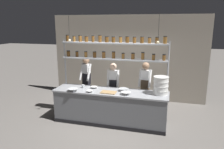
{
  "coord_description": "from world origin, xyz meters",
  "views": [
    {
      "loc": [
        1.55,
        -5.43,
        2.71
      ],
      "look_at": [
        -0.0,
        0.2,
        1.33
      ],
      "focal_mm": 35.0,
      "sensor_mm": 36.0,
      "label": 1
    }
  ],
  "objects_px": {
    "container_stack": "(161,85)",
    "serving_cup_front": "(83,86)",
    "chef_right": "(145,86)",
    "prep_bowl_near_right": "(73,90)",
    "spice_shelf_unit": "(113,52)",
    "prep_bowl_center_front": "(124,90)",
    "chef_center": "(113,85)",
    "cutting_board": "(109,92)",
    "prep_bowl_far_left": "(94,87)",
    "prep_bowl_near_left": "(126,93)",
    "chef_left": "(86,79)",
    "prep_bowl_center_back": "(90,91)"
  },
  "relations": [
    {
      "from": "spice_shelf_unit",
      "to": "container_stack",
      "type": "bearing_deg",
      "value": -11.0
    },
    {
      "from": "chef_center",
      "to": "prep_bowl_near_left",
      "type": "relative_size",
      "value": 6.09
    },
    {
      "from": "chef_left",
      "to": "serving_cup_front",
      "type": "relative_size",
      "value": 19.21
    },
    {
      "from": "serving_cup_front",
      "to": "prep_bowl_center_back",
      "type": "bearing_deg",
      "value": -45.72
    },
    {
      "from": "prep_bowl_center_front",
      "to": "prep_bowl_center_back",
      "type": "xyz_separation_m",
      "value": [
        -0.85,
        -0.34,
        -0.01
      ]
    },
    {
      "from": "cutting_board",
      "to": "serving_cup_front",
      "type": "height_order",
      "value": "serving_cup_front"
    },
    {
      "from": "prep_bowl_center_front",
      "to": "prep_bowl_near_left",
      "type": "bearing_deg",
      "value": -67.07
    },
    {
      "from": "chef_right",
      "to": "prep_bowl_near_right",
      "type": "relative_size",
      "value": 5.8
    },
    {
      "from": "container_stack",
      "to": "serving_cup_front",
      "type": "bearing_deg",
      "value": 179.69
    },
    {
      "from": "chef_right",
      "to": "container_stack",
      "type": "relative_size",
      "value": 3.47
    },
    {
      "from": "serving_cup_front",
      "to": "prep_bowl_center_front",
      "type": "bearing_deg",
      "value": 0.37
    },
    {
      "from": "spice_shelf_unit",
      "to": "serving_cup_front",
      "type": "bearing_deg",
      "value": -163.23
    },
    {
      "from": "spice_shelf_unit",
      "to": "prep_bowl_far_left",
      "type": "xyz_separation_m",
      "value": [
        -0.5,
        -0.21,
        -1.0
      ]
    },
    {
      "from": "chef_left",
      "to": "prep_bowl_near_right",
      "type": "relative_size",
      "value": 6.04
    },
    {
      "from": "container_stack",
      "to": "prep_bowl_center_back",
      "type": "relative_size",
      "value": 2.66
    },
    {
      "from": "cutting_board",
      "to": "prep_bowl_far_left",
      "type": "height_order",
      "value": "prep_bowl_far_left"
    },
    {
      "from": "chef_right",
      "to": "prep_bowl_center_back",
      "type": "distance_m",
      "value": 1.65
    },
    {
      "from": "chef_right",
      "to": "prep_bowl_near_left",
      "type": "distance_m",
      "value": 0.97
    },
    {
      "from": "chef_left",
      "to": "cutting_board",
      "type": "distance_m",
      "value": 1.42
    },
    {
      "from": "chef_left",
      "to": "chef_center",
      "type": "distance_m",
      "value": 0.96
    },
    {
      "from": "spice_shelf_unit",
      "to": "prep_bowl_near_right",
      "type": "xyz_separation_m",
      "value": [
        -0.96,
        -0.62,
        -0.98
      ]
    },
    {
      "from": "prep_bowl_far_left",
      "to": "serving_cup_front",
      "type": "bearing_deg",
      "value": -173.81
    },
    {
      "from": "container_stack",
      "to": "cutting_board",
      "type": "distance_m",
      "value": 1.36
    },
    {
      "from": "prep_bowl_center_back",
      "to": "prep_bowl_near_left",
      "type": "bearing_deg",
      "value": 3.64
    },
    {
      "from": "prep_bowl_center_front",
      "to": "serving_cup_front",
      "type": "height_order",
      "value": "serving_cup_front"
    },
    {
      "from": "cutting_board",
      "to": "serving_cup_front",
      "type": "bearing_deg",
      "value": 163.43
    },
    {
      "from": "chef_right",
      "to": "container_stack",
      "type": "xyz_separation_m",
      "value": [
        0.47,
        -0.63,
        0.22
      ]
    },
    {
      "from": "prep_bowl_near_left",
      "to": "serving_cup_front",
      "type": "height_order",
      "value": "serving_cup_front"
    },
    {
      "from": "prep_bowl_near_right",
      "to": "prep_bowl_near_left",
      "type": "bearing_deg",
      "value": 3.9
    },
    {
      "from": "chef_right",
      "to": "serving_cup_front",
      "type": "height_order",
      "value": "chef_right"
    },
    {
      "from": "prep_bowl_far_left",
      "to": "prep_bowl_near_right",
      "type": "bearing_deg",
      "value": -138.33
    },
    {
      "from": "chef_left",
      "to": "prep_bowl_near_left",
      "type": "xyz_separation_m",
      "value": [
        1.49,
        -1.01,
        -0.03
      ]
    },
    {
      "from": "prep_bowl_near_left",
      "to": "prep_bowl_near_right",
      "type": "bearing_deg",
      "value": -176.1
    },
    {
      "from": "serving_cup_front",
      "to": "chef_right",
      "type": "bearing_deg",
      "value": 20.12
    },
    {
      "from": "chef_center",
      "to": "prep_bowl_center_back",
      "type": "height_order",
      "value": "chef_center"
    },
    {
      "from": "prep_bowl_center_front",
      "to": "prep_bowl_near_right",
      "type": "distance_m",
      "value": 1.37
    },
    {
      "from": "cutting_board",
      "to": "prep_bowl_near_left",
      "type": "distance_m",
      "value": 0.47
    },
    {
      "from": "prep_bowl_near_right",
      "to": "container_stack",
      "type": "bearing_deg",
      "value": 8.94
    },
    {
      "from": "chef_center",
      "to": "chef_right",
      "type": "height_order",
      "value": "chef_right"
    },
    {
      "from": "prep_bowl_near_right",
      "to": "prep_bowl_center_back",
      "type": "bearing_deg",
      "value": 4.44
    },
    {
      "from": "prep_bowl_near_right",
      "to": "serving_cup_front",
      "type": "relative_size",
      "value": 3.18
    },
    {
      "from": "spice_shelf_unit",
      "to": "prep_bowl_far_left",
      "type": "bearing_deg",
      "value": -157.06
    },
    {
      "from": "chef_center",
      "to": "prep_bowl_near_right",
      "type": "relative_size",
      "value": 5.59
    },
    {
      "from": "prep_bowl_near_right",
      "to": "serving_cup_front",
      "type": "xyz_separation_m",
      "value": [
        0.14,
        0.37,
        0.01
      ]
    },
    {
      "from": "chef_right",
      "to": "cutting_board",
      "type": "height_order",
      "value": "chef_right"
    },
    {
      "from": "spice_shelf_unit",
      "to": "prep_bowl_far_left",
      "type": "relative_size",
      "value": 15.5
    },
    {
      "from": "chef_right",
      "to": "prep_bowl_near_right",
      "type": "distance_m",
      "value": 2.07
    },
    {
      "from": "prep_bowl_near_left",
      "to": "prep_bowl_center_front",
      "type": "bearing_deg",
      "value": 112.93
    },
    {
      "from": "container_stack",
      "to": "prep_bowl_near_right",
      "type": "height_order",
      "value": "container_stack"
    },
    {
      "from": "chef_center",
      "to": "prep_bowl_center_front",
      "type": "bearing_deg",
      "value": -59.63
    }
  ]
}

